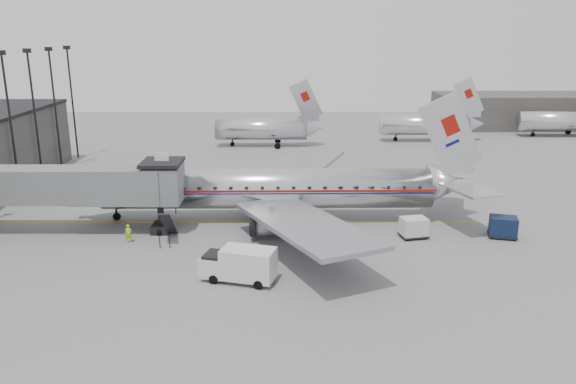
# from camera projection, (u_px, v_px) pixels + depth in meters

# --- Properties ---
(ground) EXTENTS (160.00, 160.00, 0.00)m
(ground) POSITION_uv_depth(u_px,v_px,m) (265.00, 246.00, 46.41)
(ground) COLOR slate
(ground) RESTS_ON ground
(hangar) EXTENTS (30.00, 12.00, 6.00)m
(hangar) POSITION_uv_depth(u_px,v_px,m) (520.00, 110.00, 103.45)
(hangar) COLOR #3B3835
(hangar) RESTS_ON ground
(apron_line) EXTENTS (60.00, 0.15, 0.01)m
(apron_line) POSITION_uv_depth(u_px,v_px,m) (300.00, 222.00, 52.19)
(apron_line) COLOR gold
(apron_line) RESTS_ON ground
(jet_bridge) EXTENTS (21.00, 6.20, 7.10)m
(jet_bridge) POSITION_uv_depth(u_px,v_px,m) (74.00, 186.00, 48.70)
(jet_bridge) COLOR #575A5C
(jet_bridge) RESTS_ON ground
(distant_aircraft_near) EXTENTS (16.39, 3.20, 10.26)m
(distant_aircraft_near) POSITION_uv_depth(u_px,v_px,m) (263.00, 128.00, 86.00)
(distant_aircraft_near) COLOR silver
(distant_aircraft_near) RESTS_ON ground
(distant_aircraft_mid) EXTENTS (16.39, 3.20, 10.26)m
(distant_aircraft_mid) POSITION_uv_depth(u_px,v_px,m) (425.00, 124.00, 89.97)
(distant_aircraft_mid) COLOR silver
(distant_aircraft_mid) RESTS_ON ground
(distant_aircraft_far) EXTENTS (16.39, 3.20, 10.26)m
(distant_aircraft_far) POSITION_uv_depth(u_px,v_px,m) (563.00, 120.00, 93.93)
(distant_aircraft_far) COLOR silver
(distant_aircraft_far) RESTS_ON ground
(airliner) EXTENTS (38.10, 35.33, 12.06)m
(airliner) POSITION_uv_depth(u_px,v_px,m) (275.00, 188.00, 52.19)
(airliner) COLOR silver
(airliner) RESTS_ON ground
(service_van) EXTENTS (5.62, 3.34, 2.48)m
(service_van) POSITION_uv_depth(u_px,v_px,m) (239.00, 264.00, 39.64)
(service_van) COLOR silver
(service_van) RESTS_ON ground
(baggage_cart_navy) EXTENTS (2.71, 2.31, 1.84)m
(baggage_cart_navy) POSITION_uv_depth(u_px,v_px,m) (503.00, 227.00, 48.16)
(baggage_cart_navy) COLOR #0D1835
(baggage_cart_navy) RESTS_ON ground
(baggage_cart_white) EXTENTS (2.56, 2.15, 1.76)m
(baggage_cart_white) POSITION_uv_depth(u_px,v_px,m) (414.00, 227.00, 48.13)
(baggage_cart_white) COLOR silver
(baggage_cart_white) RESTS_ON ground
(ramp_worker) EXTENTS (0.57, 0.38, 1.56)m
(ramp_worker) POSITION_uv_depth(u_px,v_px,m) (128.00, 234.00, 47.05)
(ramp_worker) COLOR #A3E01A
(ramp_worker) RESTS_ON ground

